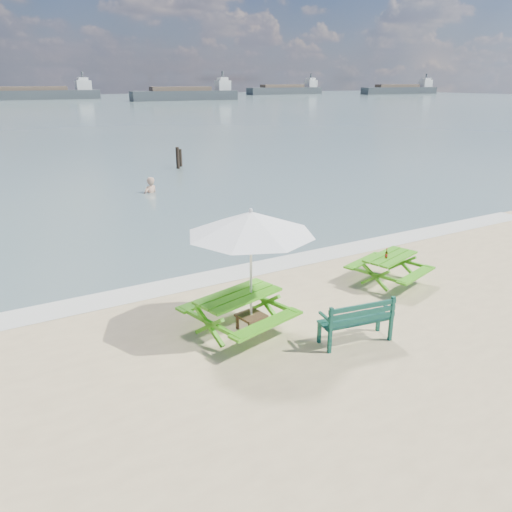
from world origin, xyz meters
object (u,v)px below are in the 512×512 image
picnic_table_right (389,270)px  park_bench (355,328)px  beer_bottle (386,255)px  swimmer (151,199)px  patio_umbrella (251,223)px  picnic_table_left (239,314)px  side_table (251,321)px

picnic_table_right → park_bench: bearing=-145.6°
beer_bottle → swimmer: size_ratio=0.12×
picnic_table_right → patio_umbrella: patio_umbrella is taller
picnic_table_left → beer_bottle: 4.04m
picnic_table_right → park_bench: (-2.54, -1.74, -0.07)m
picnic_table_right → side_table: bearing=-174.6°
side_table → beer_bottle: 3.81m
picnic_table_right → patio_umbrella: (-3.96, -0.37, 1.80)m
picnic_table_left → side_table: 0.34m
beer_bottle → swimmer: 12.73m
picnic_table_right → patio_umbrella: 4.37m
beer_bottle → patio_umbrella: bearing=-175.4°
swimmer → patio_umbrella: bearing=-100.5°
swimmer → park_bench: bearing=-93.9°
park_bench → side_table: park_bench is taller
picnic_table_left → beer_bottle: beer_bottle is taller
park_bench → beer_bottle: size_ratio=6.09×
picnic_table_right → swimmer: 12.65m
picnic_table_right → swimmer: bearing=97.1°
park_bench → beer_bottle: beer_bottle is taller
beer_bottle → swimmer: bearing=96.1°
side_table → park_bench: bearing=-44.0°
beer_bottle → park_bench: bearing=-144.4°
swimmer → picnic_table_left: bearing=-101.6°
picnic_table_left → swimmer: bearing=78.4°
side_table → beer_bottle: (3.75, 0.30, 0.61)m
swimmer → picnic_table_right: bearing=-82.9°
side_table → patio_umbrella: (0.00, -0.00, 1.97)m
side_table → picnic_table_left: bearing=173.8°
park_bench → patio_umbrella: size_ratio=0.52×
patio_umbrella → swimmer: bearing=79.5°
picnic_table_right → beer_bottle: 0.49m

